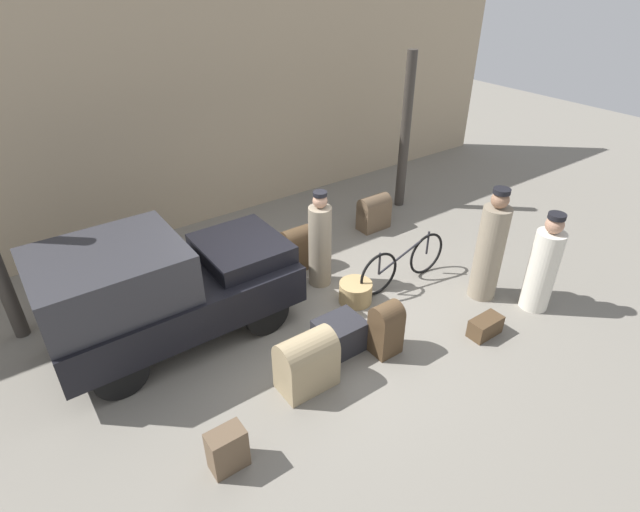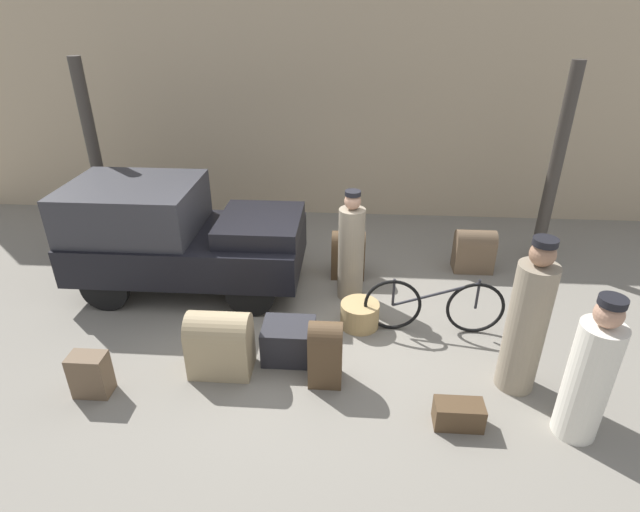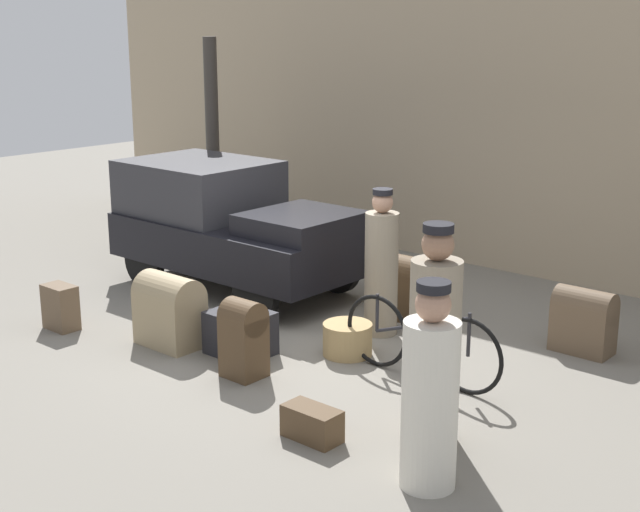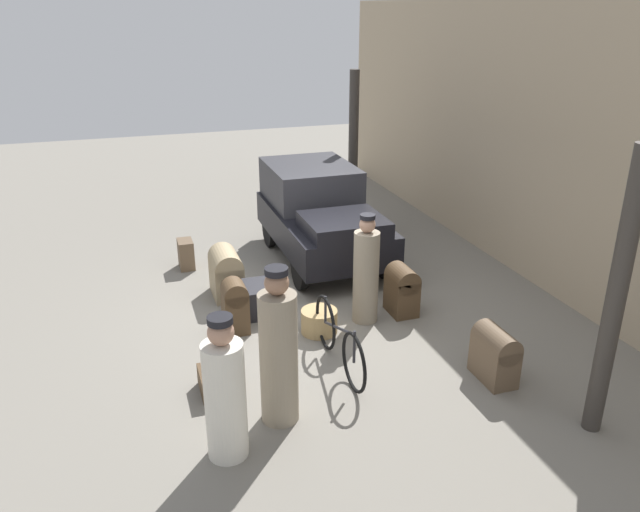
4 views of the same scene
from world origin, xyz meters
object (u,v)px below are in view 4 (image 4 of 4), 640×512
(porter_standing_middle, at_px, (225,395))
(trunk_wicker_pale, at_px, (186,254))
(wicker_basket, at_px, (319,321))
(trunk_large_brown, at_px, (402,289))
(trunk_barrel_dark, at_px, (235,305))
(suitcase_black_upright, at_px, (495,353))
(truck, at_px, (319,212))
(suitcase_small_leather, at_px, (211,382))
(trunk_umber_medium, at_px, (256,299))
(porter_carrying_trunk, at_px, (279,353))
(porter_lifting_near_truck, at_px, (366,273))
(bicycle, at_px, (339,341))
(suitcase_tan_flat, at_px, (226,272))

(porter_standing_middle, bearing_deg, trunk_wicker_pale, 177.74)
(porter_standing_middle, bearing_deg, wicker_basket, 141.85)
(trunk_large_brown, bearing_deg, trunk_wicker_pale, -134.05)
(trunk_barrel_dark, relative_size, suitcase_black_upright, 1.13)
(truck, height_order, trunk_large_brown, truck)
(trunk_wicker_pale, bearing_deg, suitcase_small_leather, -2.87)
(truck, xyz_separation_m, trunk_umber_medium, (1.88, -1.63, -0.65))
(porter_standing_middle, height_order, suitcase_small_leather, porter_standing_middle)
(porter_standing_middle, xyz_separation_m, trunk_large_brown, (-2.39, 3.12, -0.33))
(porter_standing_middle, height_order, porter_carrying_trunk, porter_carrying_trunk)
(truck, height_order, porter_lifting_near_truck, porter_lifting_near_truck)
(trunk_barrel_dark, distance_m, trunk_wicker_pale, 2.64)
(trunk_barrel_dark, bearing_deg, bicycle, 38.43)
(porter_carrying_trunk, distance_m, suitcase_small_leather, 1.24)
(bicycle, bearing_deg, wicker_basket, 177.00)
(suitcase_small_leather, distance_m, suitcase_black_upright, 3.54)
(trunk_umber_medium, relative_size, trunk_wicker_pale, 1.22)
(trunk_umber_medium, bearing_deg, porter_carrying_trunk, -7.08)
(suitcase_small_leather, xyz_separation_m, trunk_barrel_dark, (-1.43, 0.59, 0.28))
(truck, xyz_separation_m, porter_carrying_trunk, (4.54, -1.96, -0.03))
(trunk_barrel_dark, height_order, suitcase_black_upright, trunk_barrel_dark)
(truck, xyz_separation_m, suitcase_black_upright, (4.60, 0.80, -0.51))
(porter_lifting_near_truck, height_order, trunk_wicker_pale, porter_lifting_near_truck)
(porter_lifting_near_truck, relative_size, trunk_large_brown, 2.17)
(trunk_large_brown, bearing_deg, porter_carrying_trunk, -51.06)
(wicker_basket, xyz_separation_m, porter_standing_middle, (2.20, -1.73, 0.56))
(porter_carrying_trunk, relative_size, trunk_large_brown, 2.45)
(trunk_umber_medium, relative_size, suitcase_tan_flat, 0.80)
(trunk_umber_medium, distance_m, trunk_large_brown, 2.23)
(porter_lifting_near_truck, height_order, suitcase_tan_flat, porter_lifting_near_truck)
(trunk_wicker_pale, bearing_deg, suitcase_tan_flat, 19.72)
(suitcase_small_leather, bearing_deg, truck, 145.10)
(trunk_umber_medium, distance_m, trunk_barrel_dark, 0.66)
(porter_lifting_near_truck, distance_m, trunk_large_brown, 0.72)
(wicker_basket, bearing_deg, suitcase_small_leather, -59.31)
(suitcase_black_upright, height_order, trunk_wicker_pale, suitcase_black_upright)
(bicycle, distance_m, suitcase_tan_flat, 2.79)
(porter_lifting_near_truck, height_order, suitcase_small_leather, porter_lifting_near_truck)
(suitcase_small_leather, xyz_separation_m, suitcase_tan_flat, (-2.67, 0.69, 0.27))
(trunk_umber_medium, xyz_separation_m, trunk_wicker_pale, (-2.13, -0.80, 0.03))
(suitcase_tan_flat, height_order, trunk_wicker_pale, suitcase_tan_flat)
(wicker_basket, height_order, porter_standing_middle, porter_standing_middle)
(trunk_barrel_dark, bearing_deg, trunk_umber_medium, 139.11)
(porter_carrying_trunk, relative_size, suitcase_small_leather, 3.69)
(suitcase_small_leather, bearing_deg, wicker_basket, 120.69)
(porter_standing_middle, relative_size, suitcase_black_upright, 2.30)
(porter_standing_middle, xyz_separation_m, porter_lifting_near_truck, (-2.35, 2.50, 0.03))
(porter_standing_middle, xyz_separation_m, trunk_umber_medium, (-3.08, 1.01, -0.50))
(porter_standing_middle, distance_m, suitcase_tan_flat, 3.93)
(porter_carrying_trunk, bearing_deg, trunk_large_brown, 128.94)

